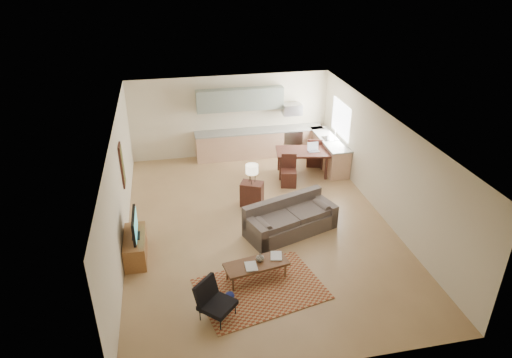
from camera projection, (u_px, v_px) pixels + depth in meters
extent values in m
plane|color=#A37D51|center=(258.00, 224.00, 11.61)|extent=(9.00, 9.00, 0.00)
plane|color=white|center=(259.00, 124.00, 10.38)|extent=(9.00, 9.00, 0.00)
plane|color=beige|center=(230.00, 116.00, 14.92)|extent=(6.50, 0.00, 6.50)
plane|color=beige|center=(318.00, 306.00, 7.08)|extent=(6.50, 0.00, 6.50)
plane|color=beige|center=(120.00, 190.00, 10.42)|extent=(0.00, 9.00, 9.00)
plane|color=beige|center=(384.00, 166.00, 11.57)|extent=(0.00, 9.00, 9.00)
cube|color=#A5A8AD|center=(291.00, 141.00, 15.41)|extent=(0.62, 0.62, 0.90)
cube|color=#A5A8AD|center=(292.00, 109.00, 14.92)|extent=(0.62, 0.40, 0.35)
cube|color=gray|center=(240.00, 99.00, 14.55)|extent=(2.80, 0.34, 0.70)
cube|color=white|center=(341.00, 119.00, 14.09)|extent=(0.02, 1.40, 1.05)
cube|color=maroon|center=(261.00, 289.00, 9.42)|extent=(2.82, 2.23, 0.02)
imported|color=maroon|center=(245.00, 267.00, 9.41)|extent=(0.26, 0.34, 0.03)
imported|color=navy|center=(271.00, 256.00, 9.76)|extent=(0.38, 0.43, 0.02)
imported|color=black|center=(260.00, 257.00, 9.59)|extent=(0.25, 0.25, 0.18)
imported|color=beige|center=(328.00, 137.00, 14.20)|extent=(0.12, 0.12, 0.19)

